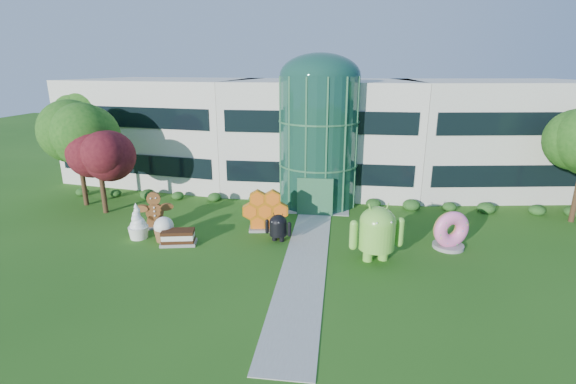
% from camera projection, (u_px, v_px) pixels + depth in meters
% --- Properties ---
extents(ground, '(140.00, 140.00, 0.00)m').
position_uv_depth(ground, '(303.00, 273.00, 22.08)').
color(ground, '#215114').
rests_on(ground, ground).
extents(building, '(46.00, 15.00, 9.30)m').
position_uv_depth(building, '(322.00, 133.00, 37.81)').
color(building, beige).
rests_on(building, ground).
extents(atrium, '(6.00, 6.00, 9.80)m').
position_uv_depth(atrium, '(318.00, 142.00, 32.04)').
color(atrium, '#194738').
rests_on(atrium, ground).
extents(walkway, '(2.40, 20.00, 0.04)m').
position_uv_depth(walkway, '(306.00, 256.00, 23.97)').
color(walkway, '#9E9E93').
rests_on(walkway, ground).
extents(tree_red, '(4.00, 4.00, 6.00)m').
position_uv_depth(tree_red, '(101.00, 174.00, 30.25)').
color(tree_red, '#3F0C14').
rests_on(tree_red, ground).
extents(trees_backdrop, '(52.00, 8.00, 8.40)m').
position_uv_depth(trees_backdrop, '(319.00, 148.00, 33.19)').
color(trees_backdrop, '#1A4D13').
rests_on(trees_backdrop, ground).
extents(android_green, '(3.74, 3.00, 3.69)m').
position_uv_depth(android_green, '(377.00, 229.00, 23.00)').
color(android_green, '#73C33E').
rests_on(android_green, ground).
extents(android_black, '(1.96, 1.50, 2.01)m').
position_uv_depth(android_black, '(278.00, 226.00, 25.80)').
color(android_black, black).
rests_on(android_black, ground).
extents(donut, '(2.52, 1.86, 2.37)m').
position_uv_depth(donut, '(450.00, 229.00, 24.76)').
color(donut, '#EB59A2').
rests_on(donut, ground).
extents(gingerbread, '(2.93, 1.89, 2.53)m').
position_uv_depth(gingerbread, '(155.00, 210.00, 27.89)').
color(gingerbread, brown).
rests_on(gingerbread, ground).
extents(ice_cream_sandwich, '(2.29, 1.45, 0.95)m').
position_uv_depth(ice_cream_sandwich, '(178.00, 237.00, 25.42)').
color(ice_cream_sandwich, '#321B0B').
rests_on(ice_cream_sandwich, ground).
extents(honeycomb, '(3.34, 1.62, 2.52)m').
position_uv_depth(honeycomb, '(265.00, 212.00, 27.42)').
color(honeycomb, orange).
rests_on(honeycomb, ground).
extents(froyo, '(1.63, 1.63, 2.30)m').
position_uv_depth(froyo, '(137.00, 221.00, 26.19)').
color(froyo, white).
rests_on(froyo, ground).
extents(cupcake, '(1.33, 1.33, 1.57)m').
position_uv_depth(cupcake, '(164.00, 229.00, 25.89)').
color(cupcake, white).
rests_on(cupcake, ground).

